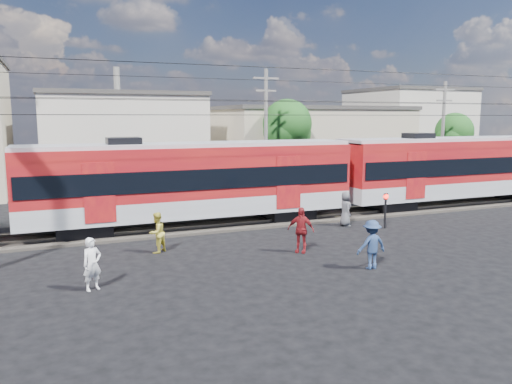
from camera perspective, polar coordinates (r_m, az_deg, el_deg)
ground at (r=17.90m, az=2.54°, el=-9.01°), size 120.00×120.00×0.00m
track_bed at (r=25.13m, az=-5.14°, el=-3.74°), size 70.00×3.40×0.12m
rail_near at (r=24.40m, az=-4.62°, el=-3.81°), size 70.00×0.12×0.12m
rail_far at (r=25.81m, az=-5.64°, el=-3.15°), size 70.00×0.12×0.12m
commuter_train at (r=24.54m, az=-6.80°, el=1.49°), size 50.30×3.08×4.17m
catenary at (r=23.53m, az=-26.05°, el=7.06°), size 70.00×9.30×7.52m
building_midwest at (r=42.83m, az=-15.37°, el=5.94°), size 12.24×12.24×7.30m
building_mideast at (r=44.86m, az=5.99°, el=5.66°), size 16.32×10.20×6.30m
building_east at (r=55.94m, az=16.85°, el=6.94°), size 10.20×10.20×8.30m
utility_pole_mid at (r=33.22m, az=1.14°, el=7.08°), size 1.80×0.24×8.50m
utility_pole_east at (r=40.11m, az=20.55°, el=6.43°), size 1.80×0.24×8.00m
tree_near at (r=37.36m, az=3.77°, el=7.42°), size 3.82×3.64×6.72m
tree_far at (r=45.24m, az=21.79°, el=6.18°), size 3.36×3.12×5.76m
pedestrian_a at (r=16.60m, az=-18.22°, el=-7.82°), size 0.72×0.61×1.69m
pedestrian_b at (r=20.40m, az=-11.26°, el=-4.58°), size 1.01×0.98×1.64m
pedestrian_c at (r=18.39m, az=13.07°, el=-5.87°), size 1.15×0.67×1.78m
pedestrian_d at (r=20.11m, az=5.14°, el=-4.33°), size 1.11×1.05×1.85m
pedestrian_e at (r=25.28m, az=10.18°, el=-1.91°), size 0.71×0.94×1.73m
car_silver at (r=42.47m, az=25.31°, el=1.33°), size 4.06×2.39×1.30m
car_white at (r=43.08m, az=27.05°, el=1.28°), size 3.97×1.78×1.26m
crossing_signal at (r=25.06m, az=14.59°, el=-1.35°), size 0.25×0.25×1.74m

